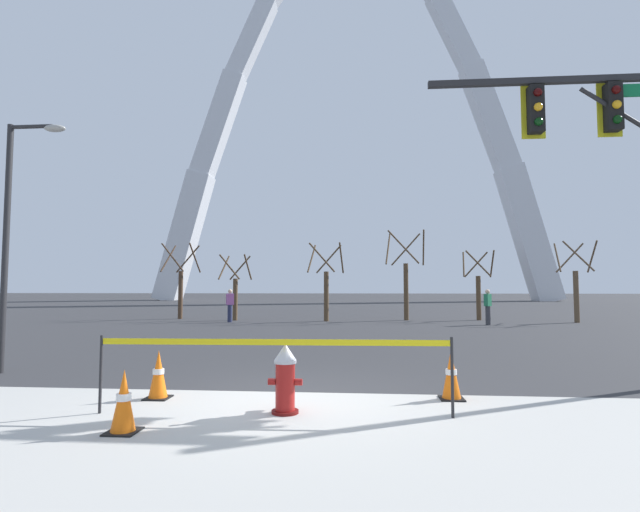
# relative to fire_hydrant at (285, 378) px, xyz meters

# --- Properties ---
(ground_plane) EXTENTS (240.00, 240.00, 0.00)m
(ground_plane) POSITION_rel_fire_hydrant_xyz_m (-0.03, 0.87, -0.47)
(ground_plane) COLOR #333335
(sidewalk_near_curb) EXTENTS (40.00, 8.00, 0.01)m
(sidewalk_near_curb) POSITION_rel_fire_hydrant_xyz_m (-0.03, -2.74, -0.46)
(sidewalk_near_curb) COLOR #B7B5AD
(sidewalk_near_curb) RESTS_ON ground
(fire_hydrant) EXTENTS (0.46, 0.48, 0.99)m
(fire_hydrant) POSITION_rel_fire_hydrant_xyz_m (0.00, 0.00, 0.00)
(fire_hydrant) COLOR #5E0F0D
(fire_hydrant) RESTS_ON ground
(caution_tape_barrier) EXTENTS (4.70, 0.20, 1.04)m
(caution_tape_barrier) POSITION_rel_fire_hydrant_xyz_m (-0.14, -0.14, 0.23)
(caution_tape_barrier) COLOR #232326
(caution_tape_barrier) RESTS_ON ground
(traffic_cone_by_hydrant) EXTENTS (0.36, 0.36, 0.73)m
(traffic_cone_by_hydrant) POSITION_rel_fire_hydrant_xyz_m (-2.05, 0.66, -0.11)
(traffic_cone_by_hydrant) COLOR black
(traffic_cone_by_hydrant) RESTS_ON ground
(traffic_cone_mid_sidewalk) EXTENTS (0.36, 0.36, 0.73)m
(traffic_cone_mid_sidewalk) POSITION_rel_fire_hydrant_xyz_m (2.37, 0.98, -0.11)
(traffic_cone_mid_sidewalk) COLOR black
(traffic_cone_mid_sidewalk) RESTS_ON ground
(traffic_cone_curb_edge) EXTENTS (0.36, 0.36, 0.73)m
(traffic_cone_curb_edge) POSITION_rel_fire_hydrant_xyz_m (-1.74, -1.00, -0.11)
(traffic_cone_curb_edge) COLOR black
(traffic_cone_curb_edge) RESTS_ON ground
(traffic_signal_gantry) EXTENTS (5.02, 0.44, 6.00)m
(traffic_signal_gantry) POSITION_rel_fire_hydrant_xyz_m (6.00, 2.68, 3.60)
(traffic_signal_gantry) COLOR #232326
(traffic_signal_gantry) RESTS_ON ground
(street_lamp) EXTENTS (1.23, 0.24, 5.00)m
(street_lamp) POSITION_rel_fire_hydrant_xyz_m (-5.90, 2.52, 2.57)
(street_lamp) COLOR #232326
(street_lamp) RESTS_ON ground
(monument_arch) EXTENTS (50.87, 3.01, 50.46)m
(monument_arch) POSITION_rel_fire_hydrant_xyz_m (-0.03, 53.62, 21.52)
(monument_arch) COLOR silver
(monument_arch) RESTS_ON ground
(tree_far_left) EXTENTS (1.85, 1.86, 4.01)m
(tree_far_left) POSITION_rel_fire_hydrant_xyz_m (-8.56, 18.36, 1.31)
(tree_far_left) COLOR #473323
(tree_far_left) RESTS_ON ground
(tree_left_mid) EXTENTS (1.56, 1.57, 3.34)m
(tree_left_mid) POSITION_rel_fire_hydrant_xyz_m (-5.34, 17.47, 1.02)
(tree_left_mid) COLOR brown
(tree_left_mid) RESTS_ON ground
(tree_center_left) EXTENTS (1.79, 1.80, 3.88)m
(tree_center_left) POSITION_rel_fire_hydrant_xyz_m (-0.66, 17.24, 1.25)
(tree_center_left) COLOR brown
(tree_center_left) RESTS_ON ground
(tree_center_right) EXTENTS (2.10, 2.11, 4.56)m
(tree_center_right) POSITION_rel_fire_hydrant_xyz_m (3.37, 18.28, 1.56)
(tree_center_right) COLOR brown
(tree_center_right) RESTS_ON ground
(tree_right_mid) EXTENTS (1.65, 1.66, 3.56)m
(tree_right_mid) POSITION_rel_fire_hydrant_xyz_m (7.09, 18.64, 1.11)
(tree_right_mid) COLOR brown
(tree_right_mid) RESTS_ON ground
(tree_far_right) EXTENTS (1.79, 1.80, 3.88)m
(tree_far_right) POSITION_rel_fire_hydrant_xyz_m (11.33, 17.30, 1.26)
(tree_far_right) COLOR brown
(tree_far_right) RESTS_ON ground
(pedestrian_walking_left) EXTENTS (0.39, 0.35, 1.59)m
(pedestrian_walking_left) POSITION_rel_fire_hydrant_xyz_m (-5.24, 16.14, 0.35)
(pedestrian_walking_left) COLOR #232847
(pedestrian_walking_left) RESTS_ON ground
(pedestrian_standing_center) EXTENTS (0.38, 0.38, 1.59)m
(pedestrian_standing_center) POSITION_rel_fire_hydrant_xyz_m (6.73, 15.50, 0.35)
(pedestrian_standing_center) COLOR #38383D
(pedestrian_standing_center) RESTS_ON ground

